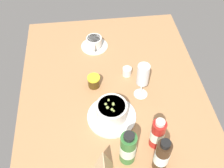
{
  "coord_description": "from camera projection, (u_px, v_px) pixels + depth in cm",
  "views": [
    {
      "loc": [
        76.7,
        -9.54,
        94.3
      ],
      "look_at": [
        2.96,
        -0.73,
        8.11
      ],
      "focal_mm": 42.77,
      "sensor_mm": 36.0,
      "label": 1
    }
  ],
  "objects": [
    {
      "name": "sauce_bottle_green",
      "position": [
        128.0,
        148.0,
        0.95
      ],
      "size": [
        5.95,
        5.95,
        16.82
      ],
      "color": "#337233",
      "rests_on": "ground_plane"
    },
    {
      "name": "sauce_bottle_brown",
      "position": [
        162.0,
        156.0,
        0.92
      ],
      "size": [
        5.31,
        5.31,
        17.58
      ],
      "color": "#382314",
      "rests_on": "ground_plane"
    },
    {
      "name": "creamer_jug",
      "position": [
        127.0,
        71.0,
        1.27
      ],
      "size": [
        4.28,
        5.22,
        4.77
      ],
      "color": "silver",
      "rests_on": "ground_plane"
    },
    {
      "name": "menu_card",
      "position": [
        104.0,
        167.0,
        0.93
      ],
      "size": [
        5.91,
        7.23,
        10.11
      ],
      "color": "tan",
      "rests_on": "ground_plane"
    },
    {
      "name": "ground_plane",
      "position": [
        113.0,
        93.0,
        1.23
      ],
      "size": [
        110.0,
        84.0,
        3.0
      ],
      "primitive_type": "cube",
      "color": "#B27F51"
    },
    {
      "name": "coffee_cup",
      "position": [
        94.0,
        43.0,
        1.4
      ],
      "size": [
        14.05,
        14.05,
        5.8
      ],
      "color": "silver",
      "rests_on": "ground_plane"
    },
    {
      "name": "porridge_bowl",
      "position": [
        112.0,
        112.0,
        1.09
      ],
      "size": [
        20.56,
        20.56,
        9.12
      ],
      "color": "silver",
      "rests_on": "ground_plane"
    },
    {
      "name": "wine_glass",
      "position": [
        143.0,
        76.0,
        1.11
      ],
      "size": [
        6.15,
        6.15,
        18.07
      ],
      "color": "white",
      "rests_on": "ground_plane"
    },
    {
      "name": "jam_jar",
      "position": [
        94.0,
        81.0,
        1.22
      ],
      "size": [
        5.76,
        5.76,
        5.73
      ],
      "color": "#442E0E",
      "rests_on": "ground_plane"
    },
    {
      "name": "sauce_bottle_red",
      "position": [
        158.0,
        134.0,
        0.99
      ],
      "size": [
        5.35,
        5.35,
        15.57
      ],
      "color": "#B21E19",
      "rests_on": "ground_plane"
    }
  ]
}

